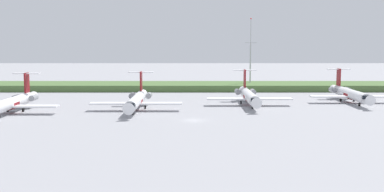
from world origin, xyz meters
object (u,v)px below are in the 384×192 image
object	(u,v)px
regional_jet_second	(10,103)
antenna_mast	(249,60)
regional_jet_fifth	(348,93)
regional_jet_third	(135,100)
regional_jet_fourth	(247,95)

from	to	relation	value
regional_jet_second	antenna_mast	distance (m)	88.30
regional_jet_fifth	antenna_mast	size ratio (longest dim) A/B	1.21
regional_jet_third	regional_jet_fourth	size ratio (longest dim) A/B	1.00
regional_jet_second	antenna_mast	size ratio (longest dim) A/B	1.21
regional_jet_third	regional_jet_fifth	distance (m)	60.27
regional_jet_second	regional_jet_third	distance (m)	29.77
regional_jet_fifth	antenna_mast	xyz separation A→B (m)	(-23.23, 39.76, 8.05)
regional_jet_second	regional_jet_third	size ratio (longest dim) A/B	1.00
regional_jet_fifth	regional_jet_second	bearing A→B (deg)	-167.15
regional_jet_third	regional_jet_fifth	size ratio (longest dim) A/B	1.00
regional_jet_third	regional_jet_second	bearing A→B (deg)	-170.06
regional_jet_second	regional_jet_fifth	xyz separation A→B (m)	(87.73, 20.01, 0.00)
regional_jet_third	antenna_mast	size ratio (longest dim) A/B	1.21
regional_jet_fifth	antenna_mast	distance (m)	46.75
regional_jet_second	antenna_mast	bearing A→B (deg)	42.83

